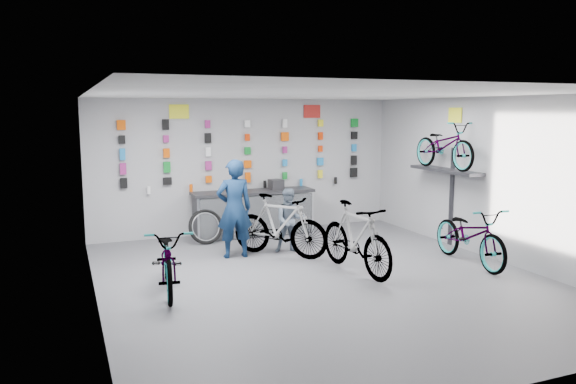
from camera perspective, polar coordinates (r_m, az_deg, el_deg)
name	(u,v)px	position (r m, az deg, el deg)	size (l,w,h in m)	color
floor	(322,279)	(9.33, 3.51, -8.85)	(8.00, 8.00, 0.00)	#56565B
ceiling	(324,94)	(8.92, 3.69, 9.91)	(8.00, 8.00, 0.00)	white
wall_back	(247,166)	(12.70, -4.21, 2.65)	(7.00, 7.00, 0.00)	#ADADB0
wall_front	(505,243)	(5.72, 21.21, -4.88)	(7.00, 7.00, 0.00)	#ADADB0
wall_left	(93,202)	(8.14, -19.23, -0.98)	(8.00, 8.00, 0.00)	#ADADB0
wall_right	(496,179)	(10.96, 20.34, 1.25)	(8.00, 8.00, 0.00)	#ADADB0
counter	(254,214)	(12.41, -3.52, -2.21)	(2.70, 0.66, 1.00)	black
merch_wall	(245,154)	(12.59, -4.35, 3.89)	(5.58, 0.08, 1.56)	black
wall_bracket	(446,174)	(11.77, 15.79, 1.73)	(0.39, 1.90, 2.00)	#333338
sign_left	(179,112)	(12.25, -11.01, 8.03)	(0.42, 0.02, 0.30)	#FDFF2C
sign_right	(312,111)	(13.20, 2.45, 8.18)	(0.42, 0.02, 0.30)	red
sign_side	(455,115)	(11.79, 16.61, 7.49)	(0.02, 0.40, 0.30)	#FDFF2C
bike_left	(168,259)	(8.76, -12.05, -6.63)	(0.69, 1.97, 1.03)	gray
bike_center	(356,238)	(9.61, 6.91, -4.65)	(0.57, 2.01, 1.21)	gray
bike_right	(470,235)	(10.60, 18.02, -4.16)	(0.71, 2.04, 1.07)	gray
bike_service	(280,225)	(10.62, -0.85, -3.42)	(0.56, 1.97, 1.18)	gray
bike_wall	(444,145)	(11.67, 15.60, 4.59)	(0.63, 1.80, 0.95)	gray
clerk	(234,209)	(10.52, -5.47, -1.69)	(0.68, 0.44, 1.86)	#0E2546
customer	(290,221)	(10.89, 0.22, -2.93)	(0.61, 0.48, 1.25)	slate
spare_wheel	(206,227)	(11.77, -8.36, -3.51)	(0.76, 0.33, 0.73)	black
register	(276,184)	(12.50, -1.23, 0.77)	(0.28, 0.30, 0.22)	black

